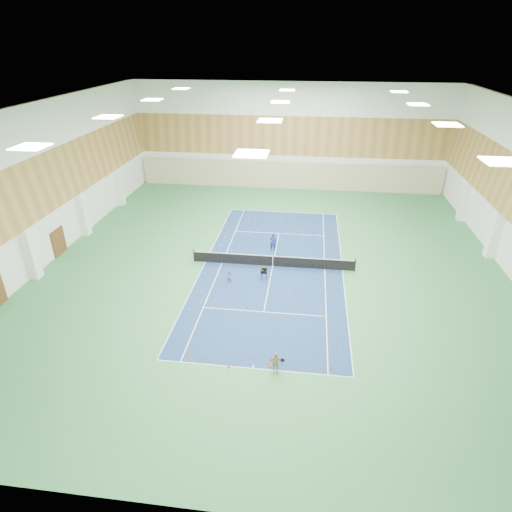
# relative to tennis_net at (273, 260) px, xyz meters

# --- Properties ---
(ground) EXTENTS (40.00, 40.00, 0.00)m
(ground) POSITION_rel_tennis_net_xyz_m (0.00, 0.00, -0.55)
(ground) COLOR #327542
(ground) RESTS_ON ground
(room_shell) EXTENTS (36.00, 40.00, 12.00)m
(room_shell) POSITION_rel_tennis_net_xyz_m (0.00, 0.00, 5.45)
(room_shell) COLOR white
(room_shell) RESTS_ON ground
(wood_cladding) EXTENTS (36.00, 40.00, 8.00)m
(wood_cladding) POSITION_rel_tennis_net_xyz_m (0.00, 0.00, 7.45)
(wood_cladding) COLOR #A97A3F
(wood_cladding) RESTS_ON room_shell
(ceiling_light_grid) EXTENTS (21.40, 25.40, 0.06)m
(ceiling_light_grid) POSITION_rel_tennis_net_xyz_m (0.00, 0.00, 11.37)
(ceiling_light_grid) COLOR white
(ceiling_light_grid) RESTS_ON room_shell
(court_surface) EXTENTS (10.97, 23.77, 0.01)m
(court_surface) POSITION_rel_tennis_net_xyz_m (0.00, 0.00, -0.55)
(court_surface) COLOR navy
(court_surface) RESTS_ON ground
(tennis_balls_scatter) EXTENTS (10.57, 22.77, 0.07)m
(tennis_balls_scatter) POSITION_rel_tennis_net_xyz_m (0.00, 0.00, -0.50)
(tennis_balls_scatter) COLOR yellow
(tennis_balls_scatter) RESTS_ON ground
(tennis_net) EXTENTS (12.80, 0.10, 1.10)m
(tennis_net) POSITION_rel_tennis_net_xyz_m (0.00, 0.00, 0.00)
(tennis_net) COLOR black
(tennis_net) RESTS_ON ground
(back_curtain) EXTENTS (35.40, 0.16, 3.20)m
(back_curtain) POSITION_rel_tennis_net_xyz_m (0.00, 19.75, 1.05)
(back_curtain) COLOR #C6B793
(back_curtain) RESTS_ON ground
(door_left_b) EXTENTS (0.08, 1.80, 2.20)m
(door_left_b) POSITION_rel_tennis_net_xyz_m (-17.92, 0.00, 0.55)
(door_left_b) COLOR #593319
(door_left_b) RESTS_ON ground
(coach) EXTENTS (0.60, 0.41, 1.60)m
(coach) POSITION_rel_tennis_net_xyz_m (-0.24, 2.85, 0.25)
(coach) COLOR navy
(coach) RESTS_ON ground
(child_court) EXTENTS (0.60, 0.58, 0.98)m
(child_court) POSITION_rel_tennis_net_xyz_m (-2.92, -2.88, -0.06)
(child_court) COLOR gray
(child_court) RESTS_ON ground
(child_apron) EXTENTS (0.83, 0.49, 1.33)m
(child_apron) POSITION_rel_tennis_net_xyz_m (1.25, -12.02, 0.11)
(child_apron) COLOR tan
(child_apron) RESTS_ON ground
(ball_cart) EXTENTS (0.48, 0.48, 0.83)m
(ball_cart) POSITION_rel_tennis_net_xyz_m (-0.46, -2.08, -0.14)
(ball_cart) COLOR black
(ball_cart) RESTS_ON ground
(cone_svc_a) EXTENTS (0.18, 0.18, 0.20)m
(cone_svc_a) POSITION_rel_tennis_net_xyz_m (-3.67, -6.27, -0.45)
(cone_svc_a) COLOR #FF4B0D
(cone_svc_a) RESTS_ON ground
(cone_svc_b) EXTENTS (0.19, 0.19, 0.21)m
(cone_svc_b) POSITION_rel_tennis_net_xyz_m (-1.14, -5.98, -0.45)
(cone_svc_b) COLOR red
(cone_svc_b) RESTS_ON ground
(cone_svc_c) EXTENTS (0.21, 0.21, 0.23)m
(cone_svc_c) POSITION_rel_tennis_net_xyz_m (0.83, -6.84, -0.44)
(cone_svc_c) COLOR #DD630B
(cone_svc_c) RESTS_ON ground
(cone_svc_d) EXTENTS (0.19, 0.19, 0.21)m
(cone_svc_d) POSITION_rel_tennis_net_xyz_m (3.88, -6.38, -0.45)
(cone_svc_d) COLOR orange
(cone_svc_d) RESTS_ON ground
(cone_base_a) EXTENTS (0.21, 0.21, 0.24)m
(cone_base_a) POSITION_rel_tennis_net_xyz_m (-3.70, -11.47, -0.43)
(cone_base_a) COLOR #DF600B
(cone_base_a) RESTS_ON ground
(cone_base_b) EXTENTS (0.20, 0.20, 0.22)m
(cone_base_b) POSITION_rel_tennis_net_xyz_m (-1.34, -11.96, -0.44)
(cone_base_b) COLOR #FF480D
(cone_base_b) RESTS_ON ground
(cone_base_c) EXTENTS (0.20, 0.20, 0.22)m
(cone_base_c) POSITION_rel_tennis_net_xyz_m (0.96, -11.62, -0.44)
(cone_base_c) COLOR #DB570B
(cone_base_c) RESTS_ON ground
(cone_base_d) EXTENTS (0.22, 0.22, 0.24)m
(cone_base_d) POSITION_rel_tennis_net_xyz_m (4.25, -11.34, -0.43)
(cone_base_d) COLOR #DA4A0B
(cone_base_d) RESTS_ON ground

